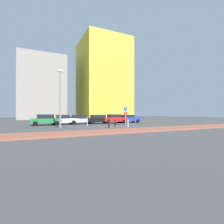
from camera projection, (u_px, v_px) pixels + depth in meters
ground_plane at (115, 126)px, 21.97m from camera, size 120.00×120.00×0.00m
sidewalk_brick at (142, 130)px, 16.54m from camera, size 40.00×3.24×0.14m
parked_car_green at (46, 120)px, 23.67m from camera, size 4.10×2.01×1.55m
parked_car_white at (63, 120)px, 25.10m from camera, size 4.05×2.00×1.48m
parked_car_silver at (80, 119)px, 26.30m from camera, size 4.22×2.26×1.46m
parked_car_black at (98, 119)px, 27.36m from camera, size 4.00×2.08×1.47m
parked_car_red at (114, 119)px, 28.48m from camera, size 4.31×2.00×1.54m
parked_car_blue at (128, 119)px, 29.93m from camera, size 4.48×2.27×1.46m
parking_sign_post at (126, 114)px, 23.08m from camera, size 0.60×0.10×2.62m
parking_meter at (110, 119)px, 23.64m from camera, size 0.18×0.14×1.30m
street_lamp at (60, 94)px, 19.43m from camera, size 0.70×0.36×6.83m
traffic_bollard_near at (115, 123)px, 21.70m from camera, size 0.17×0.17×0.91m
traffic_bollard_mid at (87, 122)px, 22.62m from camera, size 0.13×0.13×1.07m
traffic_bollard_far at (109, 123)px, 19.44m from camera, size 0.16×0.16×1.07m
traffic_bollard_edge at (128, 123)px, 20.85m from camera, size 0.17×0.17×0.90m
building_colorful_midrise at (103, 80)px, 55.39m from camera, size 14.42×16.08×25.63m
building_under_construction at (42, 88)px, 49.19m from camera, size 12.66×10.99×18.32m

